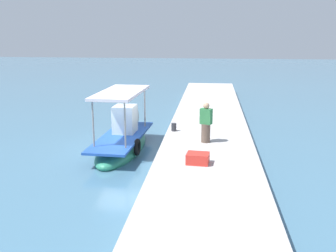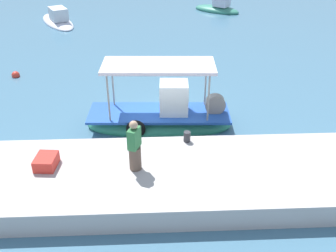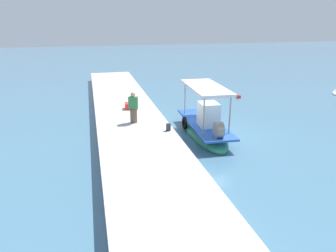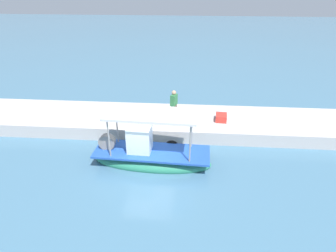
% 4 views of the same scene
% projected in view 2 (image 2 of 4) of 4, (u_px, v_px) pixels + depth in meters
% --- Properties ---
extents(ground_plane, '(120.00, 120.00, 0.00)m').
position_uv_depth(ground_plane, '(164.00, 127.00, 15.59)').
color(ground_plane, teal).
extents(dock_quay, '(36.00, 3.83, 0.75)m').
position_uv_depth(dock_quay, '(169.00, 179.00, 12.07)').
color(dock_quay, beige).
rests_on(dock_quay, ground_plane).
extents(main_fishing_boat, '(5.87, 2.01, 3.07)m').
position_uv_depth(main_fishing_boat, '(162.00, 117.00, 15.33)').
color(main_fishing_boat, '#308E6A').
rests_on(main_fishing_boat, ground_plane).
extents(fisherman_near_bollard, '(0.49, 0.54, 1.69)m').
position_uv_depth(fisherman_near_bollard, '(135.00, 148.00, 11.53)').
color(fisherman_near_bollard, brown).
rests_on(fisherman_near_bollard, dock_quay).
extents(mooring_bollard, '(0.24, 0.24, 0.37)m').
position_uv_depth(mooring_bollard, '(187.00, 137.00, 13.19)').
color(mooring_bollard, '#2D2D33').
rests_on(mooring_bollard, dock_quay).
extents(cargo_crate, '(0.69, 0.83, 0.37)m').
position_uv_depth(cargo_crate, '(46.00, 162.00, 11.91)').
color(cargo_crate, red).
rests_on(cargo_crate, dock_quay).
extents(marker_buoy, '(0.42, 0.42, 0.42)m').
position_uv_depth(marker_buoy, '(16.00, 75.00, 20.10)').
color(marker_buoy, red).
rests_on(marker_buoy, ground_plane).
extents(moored_boat_near, '(4.06, 5.64, 1.48)m').
position_uv_depth(moored_boat_near, '(58.00, 20.00, 29.06)').
color(moored_boat_near, white).
rests_on(moored_boat_near, ground_plane).
extents(moored_boat_mid, '(4.22, 3.75, 1.43)m').
position_uv_depth(moored_boat_mid, '(217.00, 9.00, 32.25)').
color(moored_boat_mid, '#35836D').
rests_on(moored_boat_mid, ground_plane).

